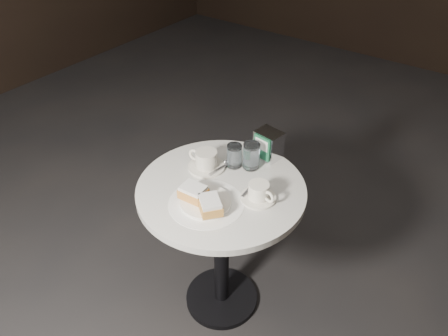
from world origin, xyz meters
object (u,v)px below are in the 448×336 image
Objects in this scene: coffee_cup_left at (206,161)px; napkin_dispenser at (268,145)px; cafe_table at (221,222)px; coffee_cup_right at (259,193)px; beignet_plate at (203,200)px; water_glass_right at (251,156)px; water_glass_left at (234,156)px.

napkin_dispenser is (0.17, 0.23, 0.03)m from coffee_cup_left.
cafe_table is 4.19× the size of coffee_cup_left.
coffee_cup_left is 1.08× the size of coffee_cup_right.
cafe_table is 4.53× the size of coffee_cup_right.
coffee_cup_right is at bearing 45.74° from beignet_plate.
coffee_cup_left is at bearing -142.16° from water_glass_right.
coffee_cup_left is at bearing -118.57° from napkin_dispenser.
cafe_table is 0.32m from water_glass_right.
water_glass_left is 0.82× the size of napkin_dispenser.
napkin_dispenser is at bearing 80.76° from water_glass_right.
napkin_dispenser reaches higher than beignet_plate.
napkin_dispenser is (0.08, 0.14, 0.01)m from water_glass_left.
cafe_table is 0.26m from beignet_plate.
coffee_cup_left is 0.12m from water_glass_left.
beignet_plate is 2.32× the size of water_glass_left.
coffee_cup_right reaches higher than cafe_table.
water_glass_right is at bearing 87.87° from beignet_plate.
coffee_cup_left reaches higher than cafe_table.
napkin_dispenser reaches higher than coffee_cup_right.
coffee_cup_left is at bearing -136.90° from water_glass_left.
napkin_dispenser is (-0.12, 0.27, 0.03)m from coffee_cup_right.
water_glass_right reaches higher than beignet_plate.
napkin_dispenser is (0.02, 0.11, 0.01)m from water_glass_right.
water_glass_right reaches higher than coffee_cup_left.
coffee_cup_right is (0.15, 0.16, 0.01)m from beignet_plate.
coffee_cup_left is (-0.14, 0.20, 0.01)m from beignet_plate.
coffee_cup_right is 1.56× the size of water_glass_left.
napkin_dispenser is at bearing 60.44° from water_glass_left.
cafe_table is at bearing 94.73° from beignet_plate.
water_glass_right is (0.01, 0.32, 0.03)m from beignet_plate.
napkin_dispenser reaches higher than water_glass_right.
water_glass_right is at bearing 83.14° from cafe_table.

